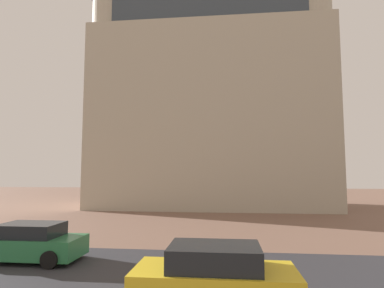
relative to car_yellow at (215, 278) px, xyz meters
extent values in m
plane|color=brown|center=(-1.12, 2.45, -0.76)|extent=(120.00, 120.00, 0.00)
cube|color=#2D2D33|center=(-1.12, 1.80, -0.75)|extent=(120.00, 8.19, 0.00)
cube|color=#B2A893|center=(-1.31, 24.62, 8.12)|extent=(23.19, 10.66, 17.76)
cube|color=#38424C|center=(-1.31, 24.62, 18.20)|extent=(21.33, 9.80, 2.40)
cube|color=#B2A893|center=(2.16, 24.62, 13.23)|extent=(5.60, 5.60, 27.98)
cylinder|color=#B2A893|center=(-11.41, 20.79, 9.63)|extent=(2.80, 2.80, 20.76)
cylinder|color=#B2A893|center=(8.78, 20.79, 9.80)|extent=(2.80, 2.80, 21.12)
cube|color=gold|center=(0.00, 0.00, -0.16)|extent=(4.16, 1.81, 0.84)
cube|color=black|center=(0.00, 0.00, 0.55)|extent=(2.33, 1.59, 0.58)
cylinder|color=black|center=(1.37, 0.91, -0.44)|extent=(0.64, 0.22, 0.64)
cylinder|color=black|center=(-1.37, 0.91, -0.44)|extent=(0.64, 0.22, 0.64)
cube|color=#287042|center=(-7.38, 3.60, -0.20)|extent=(4.05, 1.78, 0.76)
cube|color=black|center=(-7.38, 3.60, 0.44)|extent=(2.27, 1.56, 0.52)
cylinder|color=black|center=(-8.72, 4.49, -0.44)|extent=(0.64, 0.22, 0.64)
cylinder|color=black|center=(-6.05, 2.72, -0.44)|extent=(0.64, 0.22, 0.64)
cylinder|color=black|center=(-6.05, 4.49, -0.44)|extent=(0.64, 0.22, 0.64)
camera|label=1|loc=(0.32, -8.32, 2.70)|focal=29.44mm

